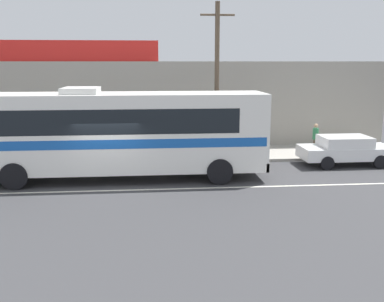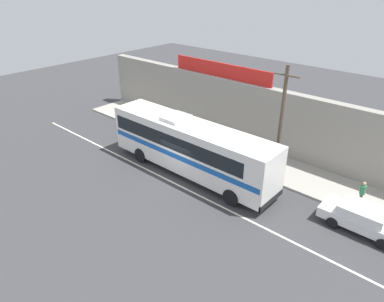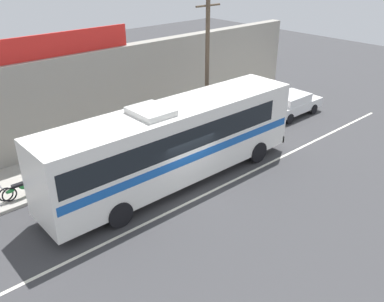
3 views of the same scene
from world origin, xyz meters
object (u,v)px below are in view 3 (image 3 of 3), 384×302
object	(u,v)px
parked_car	(291,104)
motorcycle_purple	(24,187)
utility_pole	(207,65)
intercity_bus	(174,140)
pedestrian_by_curb	(259,94)

from	to	relation	value
parked_car	motorcycle_purple	bearing A→B (deg)	174.81
utility_pole	intercity_bus	bearing A→B (deg)	-147.78
utility_pole	motorcycle_purple	size ratio (longest dim) A/B	3.89
motorcycle_purple	pedestrian_by_curb	world-z (taller)	pedestrian_by_curb
utility_pole	motorcycle_purple	world-z (taller)	utility_pole
parked_car	pedestrian_by_curb	distance (m)	2.11
motorcycle_purple	parked_car	bearing A→B (deg)	-5.19
pedestrian_by_curb	utility_pole	bearing A→B (deg)	-173.91
intercity_bus	motorcycle_purple	world-z (taller)	intercity_bus
intercity_bus	motorcycle_purple	xyz separation A→B (m)	(-5.55, 3.07, -1.50)
utility_pole	pedestrian_by_curb	world-z (taller)	utility_pole
intercity_bus	parked_car	distance (m)	10.88
intercity_bus	pedestrian_by_curb	xyz separation A→B (m)	(9.94, 3.54, -1.02)
motorcycle_purple	pedestrian_by_curb	size ratio (longest dim) A/B	1.21
parked_car	motorcycle_purple	xyz separation A→B (m)	(-16.24, 1.48, -0.17)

